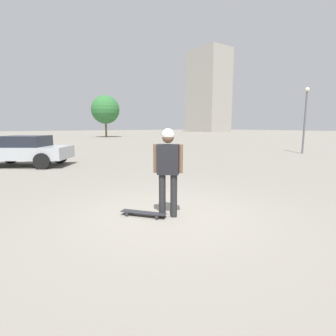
{
  "coord_description": "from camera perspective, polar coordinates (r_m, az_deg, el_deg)",
  "views": [
    {
      "loc": [
        3.0,
        4.23,
        1.84
      ],
      "look_at": [
        0.0,
        0.0,
        1.01
      ],
      "focal_mm": 28.0,
      "sensor_mm": 36.0,
      "label": 1
    }
  ],
  "objects": [
    {
      "name": "ground_plane",
      "position": [
        5.5,
        0.0,
        -10.46
      ],
      "size": [
        220.0,
        220.0,
        0.0
      ],
      "primitive_type": "plane",
      "color": "gray"
    },
    {
      "name": "person",
      "position": [
        5.24,
        0.0,
        0.89
      ],
      "size": [
        0.47,
        0.43,
        1.8
      ],
      "rotation": [
        0.0,
        0.0,
        2.42
      ],
      "color": "#262628",
      "rests_on": "ground_plane"
    },
    {
      "name": "skateboard",
      "position": [
        5.5,
        -5.38,
        -9.72
      ],
      "size": [
        0.73,
        0.88,
        0.09
      ],
      "rotation": [
        0.0,
        0.0,
        -0.92
      ],
      "color": "#232328",
      "rests_on": "ground_plane"
    },
    {
      "name": "car_parked_near",
      "position": [
        13.84,
        -28.72,
        3.44
      ],
      "size": [
        4.34,
        3.84,
        1.41
      ],
      "rotation": [
        0.0,
        0.0,
        -0.62
      ],
      "color": "#ADB2B7",
      "rests_on": "ground_plane"
    },
    {
      "name": "building_block_distant",
      "position": [
        90.58,
        8.74,
        16.11
      ],
      "size": [
        8.91,
        12.99,
        26.1
      ],
      "color": "#9E998E",
      "rests_on": "ground_plane"
    },
    {
      "name": "tree_distant",
      "position": [
        45.94,
        -13.48,
        12.24
      ],
      "size": [
        4.68,
        4.68,
        6.9
      ],
      "color": "brown",
      "rests_on": "ground_plane"
    },
    {
      "name": "lamp_post",
      "position": [
        19.99,
        27.72,
        10.35
      ],
      "size": [
        0.28,
        0.28,
        4.35
      ],
      "color": "#59595E",
      "rests_on": "ground_plane"
    }
  ]
}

